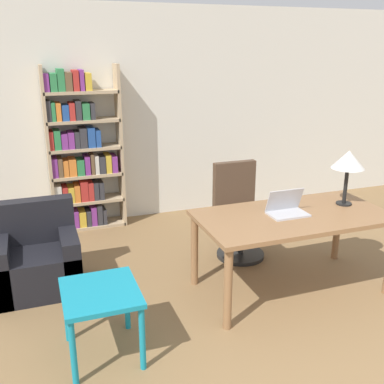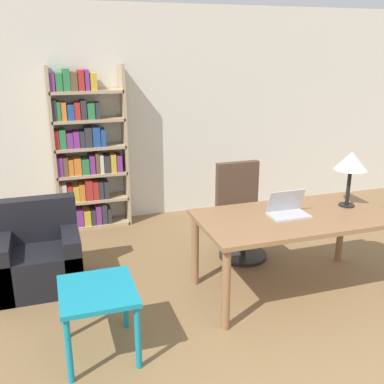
# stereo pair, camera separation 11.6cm
# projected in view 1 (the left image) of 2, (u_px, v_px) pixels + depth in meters

# --- Properties ---
(wall_back) EXTENTS (8.00, 0.06, 2.70)m
(wall_back) POSITION_uv_depth(u_px,v_px,m) (169.00, 114.00, 5.88)
(wall_back) COLOR silver
(wall_back) RESTS_ON ground_plane
(desk) EXTENTS (1.74, 0.89, 0.75)m
(desk) POSITION_uv_depth(u_px,v_px,m) (293.00, 223.00, 4.08)
(desk) COLOR olive
(desk) RESTS_ON ground_plane
(laptop) EXTENTS (0.35, 0.23, 0.23)m
(laptop) POSITION_uv_depth(u_px,v_px,m) (287.00, 209.00, 4.04)
(laptop) COLOR #B2B2B7
(laptop) RESTS_ON desk
(table_lamp) EXTENTS (0.31, 0.31, 0.53)m
(table_lamp) POSITION_uv_depth(u_px,v_px,m) (348.00, 161.00, 4.18)
(table_lamp) COLOR black
(table_lamp) RESTS_ON desk
(office_chair) EXTENTS (0.52, 0.52, 1.02)m
(office_chair) POSITION_uv_depth(u_px,v_px,m) (238.00, 216.00, 4.87)
(office_chair) COLOR black
(office_chair) RESTS_ON ground_plane
(side_table_blue) EXTENTS (0.54, 0.59, 0.54)m
(side_table_blue) POSITION_uv_depth(u_px,v_px,m) (101.00, 301.00, 3.23)
(side_table_blue) COLOR teal
(side_table_blue) RESTS_ON ground_plane
(armchair) EXTENTS (0.76, 0.64, 0.82)m
(armchair) POSITION_uv_depth(u_px,v_px,m) (37.00, 261.00, 4.21)
(armchair) COLOR black
(armchair) RESTS_ON ground_plane
(bookshelf) EXTENTS (0.89, 0.28, 2.00)m
(bookshelf) POSITION_uv_depth(u_px,v_px,m) (80.00, 156.00, 5.45)
(bookshelf) COLOR tan
(bookshelf) RESTS_ON ground_plane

